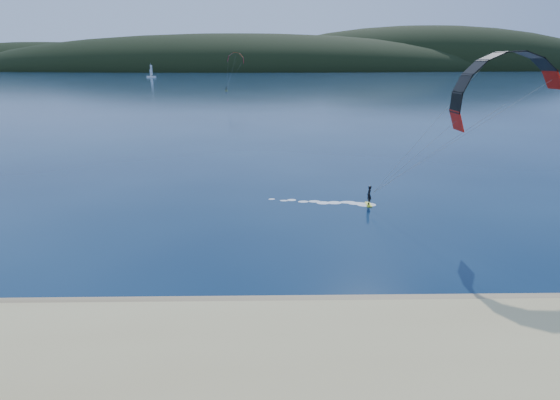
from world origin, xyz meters
The scene contains 6 objects.
ground centered at (0.00, 0.00, 0.00)m, with size 1800.00×1800.00×0.00m, color #071C38.
wet_sand centered at (0.00, 4.50, 0.05)m, with size 220.00×2.50×0.10m.
headland centered at (0.63, 745.28, 0.00)m, with size 1200.00×310.00×140.00m.
kitesurfer_near centered at (20.97, 19.57, 10.26)m, with size 25.62×7.98×15.49m.
kitesurfer_far centered at (-15.82, 205.33, 13.97)m, with size 10.17×6.68×16.47m.
sailboat centered at (-108.04, 405.62, 0.94)m, with size 9.07×6.16×12.69m.
Camera 1 is at (1.45, -19.18, 14.02)m, focal length 28.84 mm.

